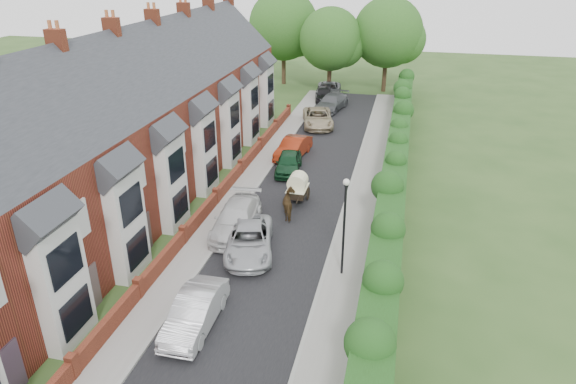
% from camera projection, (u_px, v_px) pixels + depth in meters
% --- Properties ---
extents(ground, '(140.00, 140.00, 0.00)m').
position_uv_depth(ground, '(252.00, 315.00, 22.41)').
color(ground, '#2D4C1E').
rests_on(ground, ground).
extents(road, '(6.00, 58.00, 0.02)m').
position_uv_depth(road, '(295.00, 205.00, 32.21)').
color(road, black).
rests_on(road, ground).
extents(pavement_hedge_side, '(2.20, 58.00, 0.12)m').
position_uv_depth(pavement_hedge_side, '(360.00, 211.00, 31.34)').
color(pavement_hedge_side, gray).
rests_on(pavement_hedge_side, ground).
extents(pavement_house_side, '(1.70, 58.00, 0.12)m').
position_uv_depth(pavement_house_side, '(237.00, 198.00, 32.99)').
color(pavement_house_side, gray).
rests_on(pavement_house_side, ground).
extents(kerb_hedge_side, '(0.18, 58.00, 0.13)m').
position_uv_depth(kerb_hedge_side, '(343.00, 209.00, 31.56)').
color(kerb_hedge_side, gray).
rests_on(kerb_hedge_side, ground).
extents(kerb_house_side, '(0.18, 58.00, 0.13)m').
position_uv_depth(kerb_house_side, '(249.00, 199.00, 32.82)').
color(kerb_house_side, gray).
rests_on(kerb_house_side, ground).
extents(hedge, '(2.10, 58.00, 2.85)m').
position_uv_depth(hedge, '(392.00, 191.00, 30.32)').
color(hedge, '#1A3912').
rests_on(hedge, ground).
extents(terrace_row, '(9.05, 40.50, 11.50)m').
position_uv_depth(terrace_row, '(128.00, 130.00, 31.58)').
color(terrace_row, maroon).
rests_on(terrace_row, ground).
extents(garden_wall_row, '(0.35, 40.35, 1.10)m').
position_uv_depth(garden_wall_row, '(216.00, 198.00, 32.15)').
color(garden_wall_row, brown).
rests_on(garden_wall_row, ground).
extents(lamppost, '(0.32, 0.32, 5.16)m').
position_uv_depth(lamppost, '(345.00, 216.00, 23.84)').
color(lamppost, black).
rests_on(lamppost, ground).
extents(tree_far_left, '(7.14, 6.80, 9.29)m').
position_uv_depth(tree_far_left, '(334.00, 41.00, 55.91)').
color(tree_far_left, '#332316').
rests_on(tree_far_left, ground).
extents(tree_far_right, '(7.98, 7.60, 10.31)m').
position_uv_depth(tree_far_right, '(391.00, 34.00, 56.16)').
color(tree_far_right, '#332316').
rests_on(tree_far_right, ground).
extents(tree_far_back, '(8.40, 8.00, 10.82)m').
position_uv_depth(tree_far_back, '(287.00, 27.00, 59.40)').
color(tree_far_back, '#332316').
rests_on(tree_far_back, ground).
extents(car_silver_a, '(1.61, 4.52, 1.48)m').
position_uv_depth(car_silver_a, '(195.00, 312.00, 21.47)').
color(car_silver_a, silver).
rests_on(car_silver_a, ground).
extents(car_silver_b, '(3.60, 5.62, 1.44)m').
position_uv_depth(car_silver_b, '(249.00, 240.00, 26.85)').
color(car_silver_b, '#ADB0B5').
rests_on(car_silver_b, ground).
extents(car_white, '(2.66, 5.62, 1.58)m').
position_uv_depth(car_white, '(236.00, 219.00, 28.87)').
color(car_white, silver).
rests_on(car_white, ground).
extents(car_green, '(2.27, 4.49, 1.47)m').
position_uv_depth(car_green, '(289.00, 162.00, 36.84)').
color(car_green, '#10371D').
rests_on(car_green, ground).
extents(car_red, '(2.29, 4.77, 1.51)m').
position_uv_depth(car_red, '(293.00, 148.00, 39.54)').
color(car_red, maroon).
rests_on(car_red, ground).
extents(car_beige, '(3.81, 6.02, 1.55)m').
position_uv_depth(car_beige, '(318.00, 118.00, 46.67)').
color(car_beige, tan).
rests_on(car_beige, ground).
extents(car_grey, '(3.23, 5.69, 1.55)m').
position_uv_depth(car_grey, '(332.00, 102.00, 51.53)').
color(car_grey, '#4C4F52').
rests_on(car_grey, ground).
extents(car_black, '(2.51, 4.71, 1.52)m').
position_uv_depth(car_black, '(324.00, 94.00, 54.63)').
color(car_black, black).
rests_on(car_black, ground).
extents(horse, '(1.53, 2.13, 1.64)m').
position_uv_depth(horse, '(290.00, 205.00, 30.45)').
color(horse, '#422F18').
rests_on(horse, ground).
extents(horse_cart, '(1.24, 2.75, 1.98)m').
position_uv_depth(horse_cart, '(298.00, 186.00, 32.17)').
color(horse_cart, black).
rests_on(horse_cart, ground).
extents(car_extra_far, '(3.17, 5.84, 1.56)m').
position_uv_depth(car_extra_far, '(328.00, 90.00, 56.07)').
color(car_extra_far, '#525559').
rests_on(car_extra_far, ground).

